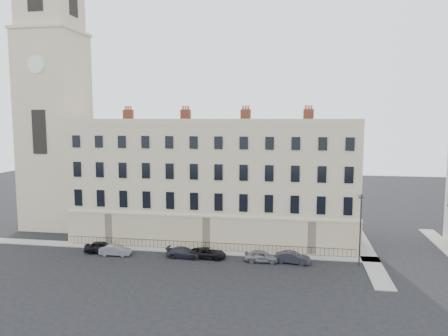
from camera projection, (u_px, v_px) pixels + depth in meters
The scene contains 13 objects.
ground at pixel (250, 269), 46.25m from camera, with size 160.00×160.00×0.00m, color black.
terrace at pixel (216, 181), 58.09m from camera, with size 36.22×12.22×17.00m.
church_tower at pixel (54, 99), 62.71m from camera, with size 8.00×8.13×44.00m.
pavement_terrace at pixel (173, 250), 52.77m from camera, with size 48.00×2.00×0.12m, color gray.
pavement_east_return at pixel (366, 252), 51.96m from camera, with size 2.00×24.00×0.12m, color gray.
railings at pixel (206, 246), 52.46m from camera, with size 35.00×0.04×0.96m.
car_a at pixel (102, 247), 51.70m from camera, with size 1.61×4.01×1.36m, color black.
car_b at pixel (115, 250), 50.69m from camera, with size 1.27×3.64×1.20m, color slate.
car_c at pixel (184, 253), 49.85m from camera, with size 1.67×4.10×1.19m, color #21222D.
car_d at pixel (208, 253), 49.67m from camera, with size 1.94×4.21×1.17m, color black.
car_e at pixel (262, 256), 48.36m from camera, with size 1.54×3.82×1.30m, color slate.
car_f at pixel (292, 258), 47.95m from camera, with size 1.34×3.85×1.27m, color #22232E.
streetlamp at pixel (360, 227), 46.64m from camera, with size 0.60×1.66×7.84m.
Camera 1 is at (4.58, -44.56, 15.95)m, focal length 35.00 mm.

